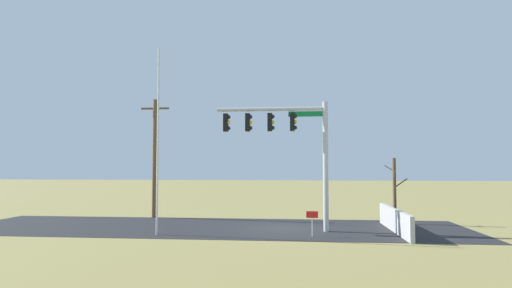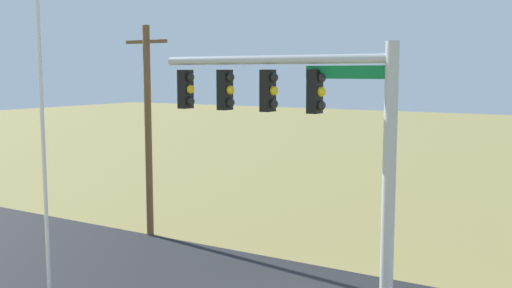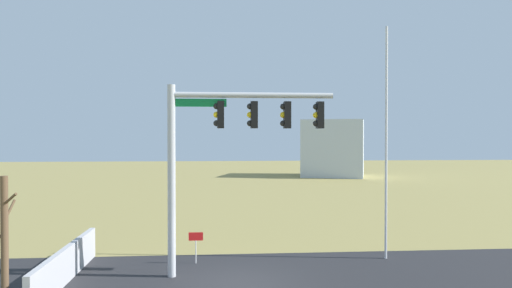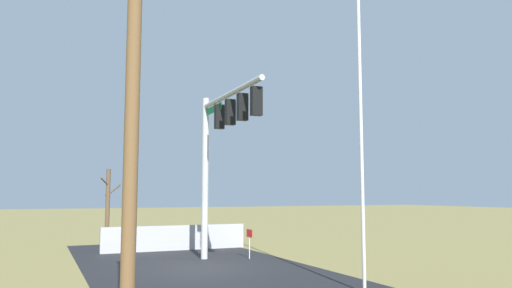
{
  "view_description": "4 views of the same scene",
  "coord_description": "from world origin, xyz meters",
  "views": [
    {
      "loc": [
        0.86,
        -23.19,
        3.37
      ],
      "look_at": [
        -1.43,
        -0.68,
        4.58
      ],
      "focal_mm": 29.55,
      "sensor_mm": 36.0,
      "label": 1
    },
    {
      "loc": [
        6.26,
        -12.78,
        6.14
      ],
      "look_at": [
        -0.66,
        -1.45,
        4.55
      ],
      "focal_mm": 41.95,
      "sensor_mm": 36.0,
      "label": 2
    },
    {
      "loc": [
        0.66,
        16.17,
        4.97
      ],
      "look_at": [
        -0.71,
        -0.76,
        4.69
      ],
      "focal_mm": 33.85,
      "sensor_mm": 36.0,
      "label": 3
    },
    {
      "loc": [
        -17.38,
        5.47,
        2.69
      ],
      "look_at": [
        -1.46,
        -1.63,
        4.49
      ],
      "focal_mm": 34.13,
      "sensor_mm": 36.0,
      "label": 4
    }
  ],
  "objects": [
    {
      "name": "retaining_fence",
      "position": [
        5.78,
        -0.64,
        0.59
      ],
      "size": [
        0.2,
        6.96,
        1.19
      ],
      "primitive_type": "cube",
      "color": "#A8A8AD",
      "rests_on": "ground_plane"
    },
    {
      "name": "signal_mast",
      "position": [
        0.42,
        -0.94,
        4.86
      ],
      "size": [
        5.89,
        0.37,
        6.77
      ],
      "color": "#B2B5BA",
      "rests_on": "ground_plane"
    },
    {
      "name": "distant_building",
      "position": [
        -13.7,
        -42.48,
        3.48
      ],
      "size": [
        9.01,
        8.68,
        6.96
      ],
      "primitive_type": "cube",
      "rotation": [
        0.0,
        0.0,
        4.4
      ],
      "color": "silver",
      "rests_on": "ground_plane"
    },
    {
      "name": "flagpole",
      "position": [
        -6.16,
        -2.79,
        4.69
      ],
      "size": [
        0.1,
        0.1,
        9.38
      ],
      "primitive_type": "cylinder",
      "color": "silver",
      "rests_on": "ground_plane"
    },
    {
      "name": "sidewalk_corner",
      "position": [
        3.26,
        -0.93,
        0.0
      ],
      "size": [
        6.0,
        6.0,
        0.01
      ],
      "primitive_type": "cube",
      "color": "#B7B5AD",
      "rests_on": "ground_plane"
    },
    {
      "name": "ground_plane",
      "position": [
        0.0,
        0.0,
        0.0
      ],
      "size": [
        160.0,
        160.0,
        0.0
      ],
      "primitive_type": "plane",
      "color": "olive"
    },
    {
      "name": "road_surface",
      "position": [
        -4.0,
        0.0,
        0.01
      ],
      "size": [
        28.0,
        8.0,
        0.01
      ],
      "primitive_type": "cube",
      "color": "#232326",
      "rests_on": "ground_plane"
    },
    {
      "name": "bare_tree",
      "position": [
        6.49,
        2.47,
        2.0
      ],
      "size": [
        1.27,
        1.02,
        3.88
      ],
      "color": "brown",
      "rests_on": "ground_plane"
    },
    {
      "name": "open_sign",
      "position": [
        1.49,
        -2.65,
        0.91
      ],
      "size": [
        0.56,
        0.04,
        1.22
      ],
      "color": "silver",
      "rests_on": "ground_plane"
    }
  ]
}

